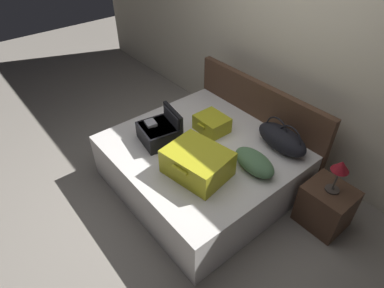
{
  "coord_description": "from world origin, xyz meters",
  "views": [
    {
      "loc": [
        1.97,
        -1.34,
        2.68
      ],
      "look_at": [
        0.0,
        0.27,
        0.63
      ],
      "focal_mm": 30.24,
      "sensor_mm": 36.0,
      "label": 1
    }
  ],
  "objects_px": {
    "bed": "(201,165)",
    "nightstand": "(326,206)",
    "pillow_near_headboard": "(254,162)",
    "hard_case_small": "(212,124)",
    "hard_case_medium": "(160,132)",
    "duffel_bag": "(282,139)",
    "table_lamp": "(340,169)",
    "hard_case_large": "(197,162)"
  },
  "relations": [
    {
      "from": "bed",
      "to": "nightstand",
      "type": "height_order",
      "value": "bed"
    },
    {
      "from": "bed",
      "to": "pillow_near_headboard",
      "type": "xyz_separation_m",
      "value": [
        0.57,
        0.17,
        0.35
      ]
    },
    {
      "from": "bed",
      "to": "hard_case_small",
      "type": "xyz_separation_m",
      "value": [
        -0.15,
        0.28,
        0.35
      ]
    },
    {
      "from": "bed",
      "to": "hard_case_medium",
      "type": "distance_m",
      "value": 0.59
    },
    {
      "from": "hard_case_small",
      "to": "duffel_bag",
      "type": "distance_m",
      "value": 0.77
    },
    {
      "from": "hard_case_small",
      "to": "pillow_near_headboard",
      "type": "height_order",
      "value": "hard_case_small"
    },
    {
      "from": "duffel_bag",
      "to": "nightstand",
      "type": "xyz_separation_m",
      "value": [
        0.66,
        -0.04,
        -0.42
      ]
    },
    {
      "from": "bed",
      "to": "nightstand",
      "type": "bearing_deg",
      "value": 26.38
    },
    {
      "from": "bed",
      "to": "hard_case_small",
      "type": "distance_m",
      "value": 0.48
    },
    {
      "from": "hard_case_medium",
      "to": "nightstand",
      "type": "distance_m",
      "value": 1.82
    },
    {
      "from": "duffel_bag",
      "to": "hard_case_medium",
      "type": "bearing_deg",
      "value": -135.01
    },
    {
      "from": "pillow_near_headboard",
      "to": "table_lamp",
      "type": "relative_size",
      "value": 1.33
    },
    {
      "from": "nightstand",
      "to": "hard_case_large",
      "type": "bearing_deg",
      "value": -136.29
    },
    {
      "from": "hard_case_small",
      "to": "nightstand",
      "type": "bearing_deg",
      "value": 13.22
    },
    {
      "from": "hard_case_medium",
      "to": "table_lamp",
      "type": "height_order",
      "value": "hard_case_medium"
    },
    {
      "from": "hard_case_medium",
      "to": "duffel_bag",
      "type": "distance_m",
      "value": 1.27
    },
    {
      "from": "duffel_bag",
      "to": "nightstand",
      "type": "height_order",
      "value": "duffel_bag"
    },
    {
      "from": "hard_case_small",
      "to": "nightstand",
      "type": "xyz_separation_m",
      "value": [
        1.34,
        0.31,
        -0.39
      ]
    },
    {
      "from": "hard_case_medium",
      "to": "duffel_bag",
      "type": "xyz_separation_m",
      "value": [
        0.9,
        0.9,
        0.0
      ]
    },
    {
      "from": "pillow_near_headboard",
      "to": "hard_case_small",
      "type": "bearing_deg",
      "value": 171.5
    },
    {
      "from": "hard_case_small",
      "to": "pillow_near_headboard",
      "type": "bearing_deg",
      "value": -8.28
    },
    {
      "from": "hard_case_large",
      "to": "hard_case_small",
      "type": "xyz_separation_m",
      "value": [
        -0.42,
        0.57,
        -0.04
      ]
    },
    {
      "from": "table_lamp",
      "to": "hard_case_small",
      "type": "bearing_deg",
      "value": -167.0
    },
    {
      "from": "duffel_bag",
      "to": "hard_case_small",
      "type": "bearing_deg",
      "value": -153.05
    },
    {
      "from": "hard_case_large",
      "to": "pillow_near_headboard",
      "type": "relative_size",
      "value": 1.35
    },
    {
      "from": "hard_case_medium",
      "to": "nightstand",
      "type": "xyz_separation_m",
      "value": [
        1.55,
        0.86,
        -0.42
      ]
    },
    {
      "from": "nightstand",
      "to": "table_lamp",
      "type": "relative_size",
      "value": 1.3
    },
    {
      "from": "pillow_near_headboard",
      "to": "hard_case_large",
      "type": "bearing_deg",
      "value": -123.3
    },
    {
      "from": "bed",
      "to": "hard_case_medium",
      "type": "height_order",
      "value": "hard_case_medium"
    },
    {
      "from": "bed",
      "to": "hard_case_medium",
      "type": "relative_size",
      "value": 4.13
    },
    {
      "from": "hard_case_medium",
      "to": "hard_case_small",
      "type": "distance_m",
      "value": 0.59
    },
    {
      "from": "pillow_near_headboard",
      "to": "table_lamp",
      "type": "xyz_separation_m",
      "value": [
        0.61,
        0.42,
        0.11
      ]
    },
    {
      "from": "nightstand",
      "to": "duffel_bag",
      "type": "bearing_deg",
      "value": 176.64
    },
    {
      "from": "hard_case_large",
      "to": "nightstand",
      "type": "distance_m",
      "value": 1.34
    },
    {
      "from": "bed",
      "to": "hard_case_large",
      "type": "xyz_separation_m",
      "value": [
        0.27,
        -0.28,
        0.4
      ]
    },
    {
      "from": "pillow_near_headboard",
      "to": "table_lamp",
      "type": "height_order",
      "value": "table_lamp"
    },
    {
      "from": "hard_case_small",
      "to": "pillow_near_headboard",
      "type": "relative_size",
      "value": 0.72
    },
    {
      "from": "pillow_near_headboard",
      "to": "hard_case_medium",
      "type": "bearing_deg",
      "value": -154.82
    },
    {
      "from": "bed",
      "to": "duffel_bag",
      "type": "xyz_separation_m",
      "value": [
        0.53,
        0.63,
        0.38
      ]
    },
    {
      "from": "hard_case_large",
      "to": "duffel_bag",
      "type": "relative_size",
      "value": 1.03
    },
    {
      "from": "hard_case_large",
      "to": "nightstand",
      "type": "relative_size",
      "value": 1.38
    },
    {
      "from": "hard_case_small",
      "to": "nightstand",
      "type": "relative_size",
      "value": 0.74
    }
  ]
}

